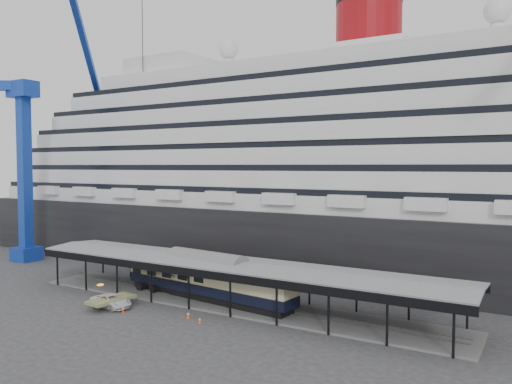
% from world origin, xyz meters
% --- Properties ---
extents(ground, '(200.00, 200.00, 0.00)m').
position_xyz_m(ground, '(0.00, 0.00, 0.00)').
color(ground, '#333335').
rests_on(ground, ground).
extents(cruise_ship, '(130.00, 30.00, 43.90)m').
position_xyz_m(cruise_ship, '(0.05, 32.00, 18.35)').
color(cruise_ship, black).
rests_on(cruise_ship, ground).
extents(platform_canopy, '(56.00, 9.18, 5.30)m').
position_xyz_m(platform_canopy, '(0.00, 5.00, 2.36)').
color(platform_canopy, slate).
rests_on(platform_canopy, ground).
extents(crane_blue, '(22.63, 19.19, 47.60)m').
position_xyz_m(crane_blue, '(-45.11, 10.62, 19.96)').
color(crane_blue, '#173DAF').
rests_on(crane_blue, ground).
extents(port_truck, '(5.67, 3.00, 1.52)m').
position_xyz_m(port_truck, '(-11.21, -3.15, 0.76)').
color(port_truck, white).
rests_on(port_truck, ground).
extents(pullman_carriage, '(25.36, 6.12, 24.69)m').
position_xyz_m(pullman_carriage, '(-3.33, 5.00, 2.97)').
color(pullman_carriage, black).
rests_on(pullman_carriage, ground).
extents(traffic_cone_left, '(0.44, 0.44, 0.77)m').
position_xyz_m(traffic_cone_left, '(-8.47, -3.93, 0.38)').
color(traffic_cone_left, red).
rests_on(traffic_cone_left, ground).
extents(traffic_cone_mid, '(0.52, 0.52, 0.77)m').
position_xyz_m(traffic_cone_mid, '(-0.83, -1.81, 0.38)').
color(traffic_cone_mid, '#F05F0D').
rests_on(traffic_cone_mid, ground).
extents(traffic_cone_right, '(0.37, 0.37, 0.68)m').
position_xyz_m(traffic_cone_right, '(1.36, -2.62, 0.34)').
color(traffic_cone_right, '#EA550D').
rests_on(traffic_cone_right, ground).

